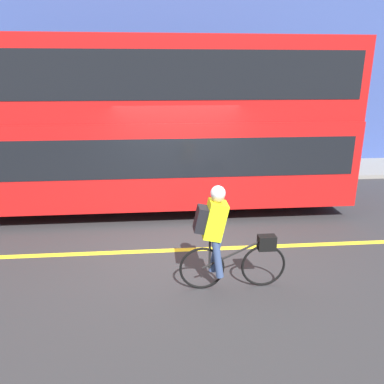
# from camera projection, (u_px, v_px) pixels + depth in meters

# --- Properties ---
(ground_plane) EXTENTS (80.00, 80.00, 0.00)m
(ground_plane) POSITION_uv_depth(u_px,v_px,m) (182.00, 248.00, 6.94)
(ground_plane) COLOR #2D2D30
(road_center_line) EXTENTS (50.00, 0.14, 0.01)m
(road_center_line) POSITION_uv_depth(u_px,v_px,m) (182.00, 250.00, 6.86)
(road_center_line) COLOR yellow
(road_center_line) RESTS_ON ground_plane
(sidewalk_curb) EXTENTS (60.00, 2.36, 0.12)m
(sidewalk_curb) POSITION_uv_depth(u_px,v_px,m) (171.00, 172.00, 12.13)
(sidewalk_curb) COLOR gray
(sidewalk_curb) RESTS_ON ground_plane
(building_facade) EXTENTS (60.00, 0.30, 8.38)m
(building_facade) POSITION_uv_depth(u_px,v_px,m) (167.00, 39.00, 12.16)
(building_facade) COLOR #33478C
(building_facade) RESTS_ON ground_plane
(bus) EXTENTS (9.04, 2.43, 3.81)m
(bus) POSITION_uv_depth(u_px,v_px,m) (146.00, 119.00, 8.44)
(bus) COLOR black
(bus) RESTS_ON ground_plane
(cyclist_on_bike) EXTENTS (1.60, 0.32, 1.61)m
(cyclist_on_bike) POSITION_uv_depth(u_px,v_px,m) (222.00, 235.00, 5.39)
(cyclist_on_bike) COLOR black
(cyclist_on_bike) RESTS_ON ground_plane
(trash_bin) EXTENTS (0.58, 0.58, 0.90)m
(trash_bin) POSITION_uv_depth(u_px,v_px,m) (87.00, 159.00, 11.64)
(trash_bin) COLOR #194C23
(trash_bin) RESTS_ON sidewalk_curb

